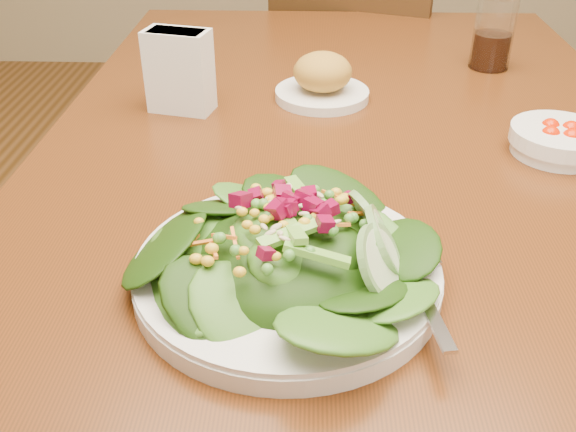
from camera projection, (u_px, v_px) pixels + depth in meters
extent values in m
cube|color=#55260C|center=(357.00, 155.00, 0.92)|extent=(0.90, 1.40, 0.04)
cylinder|color=#351C0E|center=(185.00, 170.00, 1.67)|extent=(0.07, 0.07, 0.71)
cylinder|color=#351C0E|center=(487.00, 175.00, 1.64)|extent=(0.07, 0.07, 0.71)
cube|color=#351C0E|center=(361.00, 108.00, 1.84)|extent=(0.53, 0.53, 0.04)
cylinder|color=#351C0E|center=(426.00, 160.00, 2.05)|extent=(0.04, 0.04, 0.40)
cylinder|color=#351C0E|center=(321.00, 143.00, 2.16)|extent=(0.04, 0.04, 0.40)
cylinder|color=#351C0E|center=(401.00, 215.00, 1.77)|extent=(0.04, 0.04, 0.40)
cylinder|color=#351C0E|center=(282.00, 192.00, 1.88)|extent=(0.04, 0.04, 0.40)
cube|color=#351C0E|center=(346.00, 43.00, 1.56)|extent=(0.38, 0.16, 0.45)
cylinder|color=silver|center=(287.00, 274.00, 0.63)|extent=(0.30, 0.30, 0.02)
ellipsoid|color=black|center=(287.00, 247.00, 0.62)|extent=(0.20, 0.20, 0.05)
cube|color=silver|center=(424.00, 285.00, 0.60)|extent=(0.05, 0.18, 0.01)
cylinder|color=silver|center=(322.00, 94.00, 1.04)|extent=(0.15, 0.15, 0.02)
ellipsoid|color=#A47A2C|center=(323.00, 72.00, 1.02)|extent=(0.09, 0.09, 0.06)
cylinder|color=silver|center=(558.00, 141.00, 0.87)|extent=(0.13, 0.13, 0.04)
sphere|color=red|center=(570.00, 131.00, 0.87)|extent=(0.03, 0.03, 0.03)
sphere|color=red|center=(550.00, 128.00, 0.87)|extent=(0.03, 0.03, 0.03)
sphere|color=red|center=(550.00, 136.00, 0.85)|extent=(0.03, 0.03, 0.03)
sphere|color=red|center=(571.00, 139.00, 0.85)|extent=(0.03, 0.03, 0.03)
cylinder|color=silver|center=(494.00, 33.00, 1.14)|extent=(0.07, 0.07, 0.12)
cylinder|color=black|center=(491.00, 51.00, 1.15)|extent=(0.06, 0.06, 0.06)
cube|color=white|center=(179.00, 71.00, 0.97)|extent=(0.11, 0.07, 0.12)
cube|color=white|center=(179.00, 65.00, 0.97)|extent=(0.09, 0.06, 0.11)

